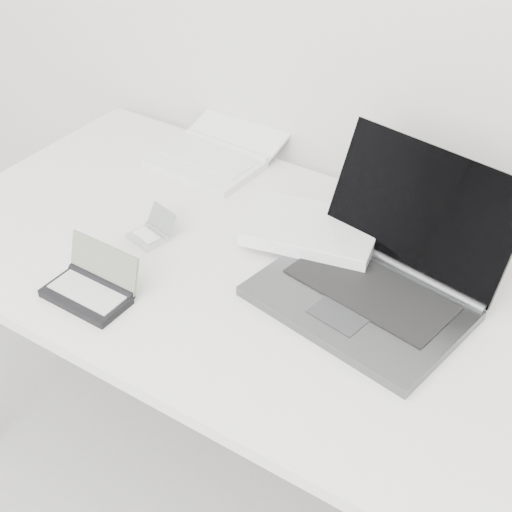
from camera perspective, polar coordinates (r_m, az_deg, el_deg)
The scene contains 5 objects.
desk at distance 1.51m, azimuth 1.78°, elevation -2.79°, with size 1.60×0.80×0.73m.
laptop_large at distance 1.46m, azimuth 8.11°, elevation -0.36°, with size 0.58×0.45×0.26m.
netbook_open_white at distance 1.86m, azimuth -3.13°, elevation 8.33°, with size 0.29×0.36×0.07m.
pda_silver at distance 1.59m, azimuth -8.38°, elevation 1.87°, with size 0.09×0.10×0.06m.
palmtop_charcoal at distance 1.45m, azimuth -13.03°, elevation -2.48°, with size 0.17×0.12×0.09m.
Camera 1 is at (0.58, 0.56, 1.67)m, focal length 50.00 mm.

